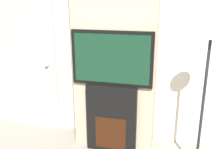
{
  "coord_description": "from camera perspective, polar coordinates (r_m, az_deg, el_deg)",
  "views": [
    {
      "loc": [
        0.66,
        -1.01,
        1.83
      ],
      "look_at": [
        0.0,
        1.64,
        0.98
      ],
      "focal_mm": 40.0,
      "sensor_mm": 36.0,
      "label": 1
    }
  ],
  "objects": [
    {
      "name": "television",
      "position": [
        2.81,
        -0.02,
        3.68
      ],
      "size": [
        0.94,
        0.07,
        0.63
      ],
      "color": "black",
      "rests_on": "fireplace"
    },
    {
      "name": "wall_back",
      "position": [
        3.15,
        1.72,
        8.44
      ],
      "size": [
        6.0,
        0.06,
        2.7
      ],
      "color": "silver",
      "rests_on": "ground_plane"
    },
    {
      "name": "floor_lamp",
      "position": [
        2.7,
        20.4,
        -3.33
      ],
      "size": [
        0.33,
        0.33,
        1.56
      ],
      "color": "#262628",
      "rests_on": "ground_plane"
    },
    {
      "name": "fireplace",
      "position": [
        3.08,
        -0.01,
        -9.98
      ],
      "size": [
        0.61,
        0.15,
        0.86
      ],
      "color": "black",
      "rests_on": "ground_plane"
    },
    {
      "name": "chimney_breast",
      "position": [
        2.95,
        0.85,
        7.84
      ],
      "size": [
        0.97,
        0.36,
        2.7
      ],
      "color": "#BCAD8E",
      "rests_on": "ground_plane"
    },
    {
      "name": "entry_door",
      "position": [
        3.66,
        -18.44,
        3.19
      ],
      "size": [
        0.82,
        0.09,
        2.0
      ],
      "color": "#BCB7AD",
      "rests_on": "ground_plane"
    }
  ]
}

